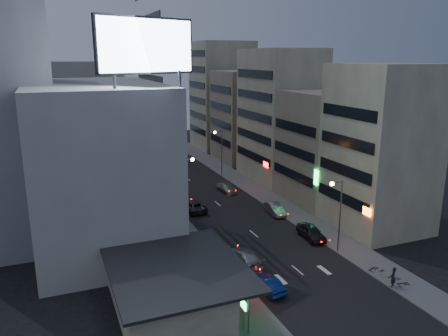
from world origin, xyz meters
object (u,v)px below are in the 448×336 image
parked_car_right_near (311,232)px  scooter_silver_a (389,270)px  road_car_blue (267,284)px  scooter_black_a (408,277)px  parked_car_right_far (226,188)px  person (393,277)px  road_car_silver (244,257)px  parked_car_right_mid (275,209)px  scooter_blue (397,272)px  parked_car_left (193,206)px  scooter_silver_b (380,264)px  scooter_black_b (374,261)px

parked_car_right_near → scooter_silver_a: size_ratio=2.79×
road_car_blue → scooter_black_a: road_car_blue is taller
parked_car_right_far → person: bearing=-89.7°
road_car_silver → scooter_silver_a: road_car_silver is taller
parked_car_right_mid → scooter_blue: size_ratio=2.70×
parked_car_right_near → road_car_blue: bearing=-136.2°
parked_car_right_near → scooter_black_a: size_ratio=2.79×
parked_car_right_near → road_car_blue: parked_car_right_near is taller
scooter_blue → parked_car_left: bearing=8.9°
road_car_silver → scooter_black_a: bearing=140.8°
person → scooter_black_a: person is taller
parked_car_right_near → road_car_silver: parked_car_right_near is taller
person → scooter_black_a: 1.96m
road_car_blue → scooter_silver_b: (12.41, -0.70, -0.02)m
parked_car_left → road_car_blue: parked_car_left is taller
parked_car_right_near → parked_car_right_mid: 8.83m
parked_car_right_mid → scooter_silver_a: 19.48m
road_car_silver → scooter_black_b: bearing=152.1°
parked_car_right_far → scooter_blue: 32.09m
parked_car_right_near → parked_car_right_far: size_ratio=1.05×
scooter_silver_a → scooter_blue: bearing=-156.3°
road_car_blue → road_car_silver: (0.24, 5.49, 0.10)m
scooter_black_b → parked_car_right_far: bearing=-13.6°
parked_car_right_mid → road_car_silver: 15.53m
person → scooter_silver_a: person is taller
person → scooter_blue: 2.18m
parked_car_left → scooter_silver_b: 26.26m
parked_car_left → scooter_black_b: (11.71, -22.79, -0.06)m
road_car_blue → scooter_silver_a: 12.47m
scooter_black_a → parked_car_right_near: bearing=20.3°
parked_car_right_far → scooter_blue: size_ratio=2.77×
parked_car_right_near → road_car_blue: size_ratio=1.12×
parked_car_right_mid → person: size_ratio=2.28×
parked_car_left → scooter_black_b: 25.62m
person → scooter_silver_b: bearing=-142.2°
parked_car_right_far → parked_car_left: bearing=-144.9°
parked_car_right_near → scooter_blue: 11.45m
scooter_black_b → scooter_silver_b: scooter_silver_b is taller
parked_car_right_mid → person: person is taller
parked_car_right_far → scooter_black_b: 29.44m
scooter_silver_b → road_car_silver: bearing=41.7°
parked_car_right_near → scooter_silver_a: 10.74m
parked_car_right_mid → parked_car_left: (-9.85, 5.37, 0.00)m
road_car_blue → scooter_black_b: size_ratio=2.34×
parked_car_right_mid → scooter_black_b: size_ratio=2.44×
parked_car_right_mid → parked_car_left: 11.21m
parked_car_right_near → parked_car_right_mid: parked_car_right_near is taller
road_car_silver → scooter_silver_a: (12.06, -7.55, -0.16)m
parked_car_right_far → scooter_silver_b: parked_car_right_far is taller
parked_car_left → road_car_blue: (-0.46, -22.68, -0.03)m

